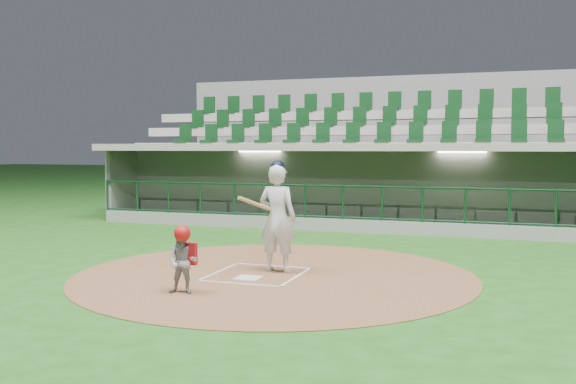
% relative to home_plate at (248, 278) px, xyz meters
% --- Properties ---
extents(ground, '(120.00, 120.00, 0.00)m').
position_rel_home_plate_xyz_m(ground, '(0.00, 0.70, -0.02)').
color(ground, '#1B4F16').
rests_on(ground, ground).
extents(dirt_circle, '(7.20, 7.20, 0.01)m').
position_rel_home_plate_xyz_m(dirt_circle, '(0.30, 0.50, -0.02)').
color(dirt_circle, brown).
rests_on(dirt_circle, ground).
extents(home_plate, '(0.43, 0.43, 0.02)m').
position_rel_home_plate_xyz_m(home_plate, '(0.00, 0.00, 0.00)').
color(home_plate, silver).
rests_on(home_plate, dirt_circle).
extents(batter_box_chalk, '(1.55, 1.80, 0.01)m').
position_rel_home_plate_xyz_m(batter_box_chalk, '(0.00, 0.40, -0.00)').
color(batter_box_chalk, silver).
rests_on(batter_box_chalk, ground).
extents(dugout_structure, '(16.40, 3.70, 3.00)m').
position_rel_home_plate_xyz_m(dugout_structure, '(0.13, 8.53, 0.94)').
color(dugout_structure, gray).
rests_on(dugout_structure, ground).
extents(seating_deck, '(17.00, 6.72, 5.15)m').
position_rel_home_plate_xyz_m(seating_deck, '(0.00, 11.61, 1.40)').
color(seating_deck, slate).
rests_on(seating_deck, ground).
extents(batter, '(0.92, 0.90, 2.05)m').
position_rel_home_plate_xyz_m(batter, '(0.26, 0.76, 1.01)').
color(batter, silver).
rests_on(batter, dirt_circle).
extents(catcher, '(0.53, 0.45, 1.08)m').
position_rel_home_plate_xyz_m(catcher, '(-0.53, -1.38, 0.53)').
color(catcher, gray).
rests_on(catcher, dirt_circle).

